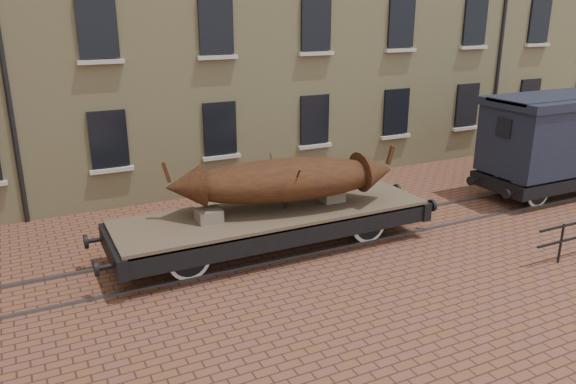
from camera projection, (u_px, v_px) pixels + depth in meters
name	position (u px, v px, depth m)	size (l,w,h in m)	color
ground	(368.00, 230.00, 15.67)	(90.00, 90.00, 0.00)	brown
rail_track	(368.00, 229.00, 15.66)	(30.00, 1.52, 0.06)	#59595E
flatcar_wagon	(273.00, 218.00, 14.19)	(8.96, 2.43, 1.35)	#4B392E
iron_boat	(284.00, 180.00, 14.02)	(5.94, 2.51, 1.45)	#4B260E
goods_van	(565.00, 132.00, 18.21)	(6.39, 2.33, 3.31)	black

